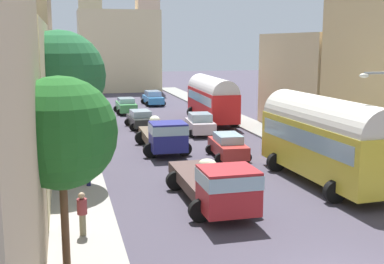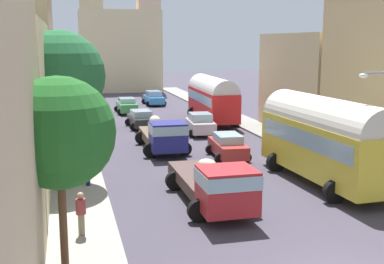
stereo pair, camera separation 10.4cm
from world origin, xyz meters
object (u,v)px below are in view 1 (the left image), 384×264
Objects in this scene: car_1 at (126,105)px; pedestrian_1 at (82,212)px; car_3 at (200,124)px; pedestrian_0 at (81,137)px; pedestrian_2 at (88,168)px; car_2 at (228,146)px; car_0 at (141,119)px; cargo_truck_1 at (164,135)px; car_4 at (153,98)px; cargo_truck_0 at (216,183)px; parked_bus_0 at (325,136)px; parked_bus_1 at (212,97)px.

pedestrian_1 reaches higher than car_1.
pedestrian_0 is (-8.96, -4.33, 0.23)m from car_3.
pedestrian_0 is 7.96m from pedestrian_2.
car_2 is 2.27× the size of pedestrian_0.
pedestrian_0 is (-5.07, -8.49, 0.31)m from car_0.
car_2 is at bearing 27.19° from pedestrian_2.
cargo_truck_1 is 9.52m from car_0.
car_4 is at bearing 57.37° from car_1.
car_4 reaches higher than car_2.
car_4 is 24.48m from pedestrian_0.
car_2 is 7.95m from car_3.
cargo_truck_0 reaches higher than pedestrian_2.
pedestrian_1 is (-9.41, -18.60, 0.17)m from car_3.
pedestrian_2 reaches higher than car_2.
car_2 is 13.95m from pedestrian_1.
car_2 is at bearing -36.93° from cargo_truck_1.
pedestrian_1 is (-5.41, -31.45, 0.21)m from car_1.
car_3 is (-2.47, 14.26, -1.56)m from parked_bus_0.
car_0 is at bearing 105.99° from car_2.
pedestrian_1 is at bearing -103.63° from car_0.
car_1 is 17.88m from pedestrian_0.
car_0 is at bearing 76.37° from pedestrian_1.
cargo_truck_1 is (-6.42, -10.91, -1.06)m from parked_bus_1.
cargo_truck_0 is at bearing -41.04° from pedestrian_2.
cargo_truck_1 is at bearing -98.37° from car_4.
car_3 is at bearing -88.96° from car_4.
parked_bus_1 is 12.70m from cargo_truck_1.
car_2 is (3.42, 8.75, -0.37)m from cargo_truck_0.
car_2 is at bearing 114.62° from parked_bus_0.
car_2 is at bearing 49.90° from pedestrian_1.
car_2 is at bearing -90.20° from car_4.
parked_bus_0 is 5.26× the size of pedestrian_2.
parked_bus_1 is 6.77m from car_0.
pedestrian_1 is (-9.08, -37.18, 0.20)m from car_4.
cargo_truck_0 reaches higher than car_1.
parked_bus_0 is at bearing -80.18° from car_3.
cargo_truck_0 is 1.77× the size of car_4.
car_0 is at bearing -167.83° from parked_bus_1.
cargo_truck_0 is 1.99× the size of car_3.
car_1 is 2.37× the size of pedestrian_1.
pedestrian_2 is (0.06, -7.95, -0.03)m from pedestrian_0.
car_0 is 17.19m from pedestrian_2.
car_0 is at bearing -89.26° from car_1.
pedestrian_0 is at bearing 88.19° from pedestrian_1.
pedestrian_0 is at bearing 139.02° from parked_bus_0.
cargo_truck_0 is at bearing -159.03° from parked_bus_0.
cargo_truck_1 is at bearing 125.40° from parked_bus_0.
car_0 is 12.58m from car_2.
cargo_truck_0 and cargo_truck_1 have the same top height.
pedestrian_0 is (-8.62, -22.91, 0.25)m from car_4.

